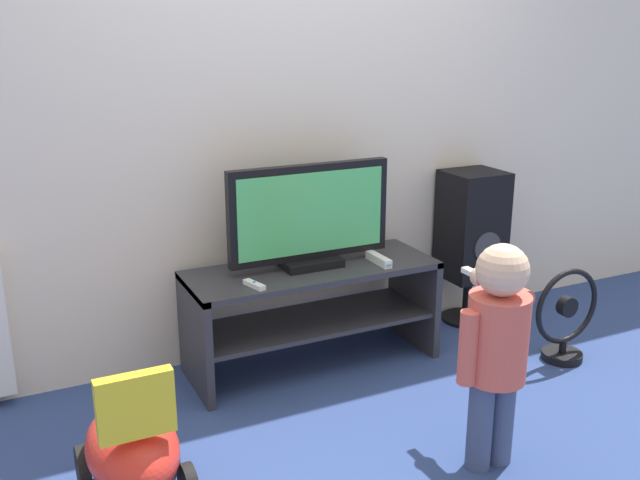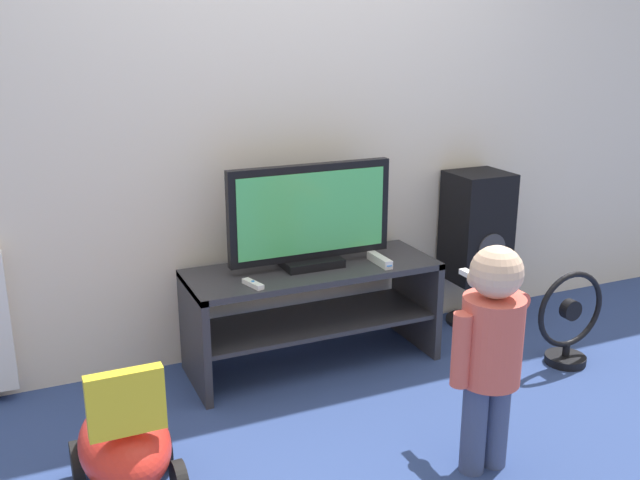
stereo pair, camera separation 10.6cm
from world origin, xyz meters
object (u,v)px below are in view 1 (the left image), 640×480
at_px(speaker_tower, 472,228).
at_px(game_console, 379,259).
at_px(television, 310,217).
at_px(child, 496,338).
at_px(ride_on_toy, 133,449).
at_px(remote_primary, 254,285).
at_px(floor_fan, 566,319).

bearing_deg(speaker_tower, game_console, -164.03).
bearing_deg(television, child, -77.03).
bearing_deg(game_console, ride_on_toy, -155.70).
bearing_deg(remote_primary, ride_on_toy, -140.21).
bearing_deg(game_console, remote_primary, -176.35).
xyz_separation_m(television, ride_on_toy, (-1.03, -0.73, -0.55)).
distance_m(television, speaker_tower, 1.07).
relative_size(speaker_tower, floor_fan, 1.79).
height_order(television, speaker_tower, television).
bearing_deg(game_console, television, 160.08).
bearing_deg(speaker_tower, floor_fan, -78.43).
bearing_deg(floor_fan, remote_primary, 165.99).
height_order(floor_fan, ride_on_toy, ride_on_toy).
bearing_deg(child, ride_on_toy, 164.28).
height_order(game_console, remote_primary, game_console).
distance_m(floor_fan, ride_on_toy, 2.21).
relative_size(game_console, remote_primary, 1.46).
distance_m(child, floor_fan, 1.11).
bearing_deg(remote_primary, child, -57.08).
distance_m(child, ride_on_toy, 1.37).
xyz_separation_m(speaker_tower, ride_on_toy, (-2.07, -0.82, -0.34)).
distance_m(television, ride_on_toy, 1.37).
distance_m(child, speaker_tower, 1.42).
height_order(game_console, child, child).
xyz_separation_m(game_console, speaker_tower, (0.72, 0.21, 0.02)).
bearing_deg(child, speaker_tower, 56.11).
height_order(television, game_console, television).
bearing_deg(ride_on_toy, remote_primary, 39.79).
bearing_deg(child, remote_primary, 122.92).
xyz_separation_m(remote_primary, floor_fan, (1.52, -0.38, -0.31)).
bearing_deg(remote_primary, game_console, 3.65).
bearing_deg(television, floor_fan, -24.68).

